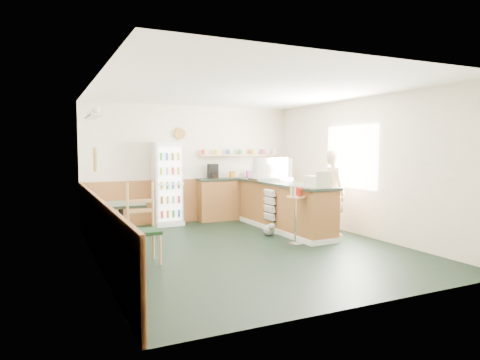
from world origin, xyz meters
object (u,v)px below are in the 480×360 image
drinks_fridge (168,184)px  cafe_table (121,218)px  display_case (270,169)px  condiment_stand (296,207)px  cafe_chair (142,221)px  shopkeeper (334,192)px  cash_register (318,182)px

drinks_fridge → cafe_table: size_ratio=2.27×
display_case → condiment_stand: display_case is taller
cafe_table → drinks_fridge: bearing=57.2°
cafe_table → cafe_chair: (0.19, -0.73, 0.05)m
shopkeeper → cash_register: bearing=131.3°
shopkeeper → cafe_table: (-4.10, 0.29, -0.27)m
drinks_fridge → shopkeeper: drinks_fridge is taller
drinks_fridge → cafe_chair: drinks_fridge is taller
cash_register → shopkeeper: bearing=30.1°
cash_register → cafe_chair: cash_register is taller
drinks_fridge → shopkeeper: bearing=-42.1°
condiment_stand → cafe_chair: (-2.74, -0.02, -0.05)m
display_case → drinks_fridge: bearing=151.4°
condiment_stand → drinks_fridge: bearing=118.3°
drinks_fridge → condiment_stand: (1.54, -2.87, -0.25)m
condiment_stand → cafe_table: bearing=166.3°
shopkeeper → cafe_table: 4.12m
display_case → condiment_stand: size_ratio=0.86×
cafe_table → display_case: bearing=17.3°
cash_register → cafe_table: 3.52m
cafe_chair → shopkeeper: bearing=5.4°
cafe_chair → display_case: bearing=28.1°
cafe_chair → cash_register: bearing=-0.7°
cash_register → cafe_table: size_ratio=0.46×
drinks_fridge → display_case: 2.32m
shopkeeper → condiment_stand: bearing=120.2°
shopkeeper → drinks_fridge: bearing=58.4°
shopkeeper → condiment_stand: 1.25m
display_case → cafe_table: display_case is taller
cash_register → condiment_stand: (-0.47, 0.00, -0.44)m
cafe_chair → condiment_stand: bearing=-0.6°
condiment_stand → cafe_table: 3.02m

